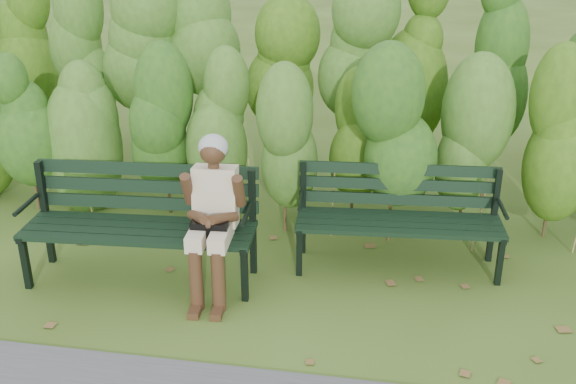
# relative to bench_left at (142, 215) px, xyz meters

# --- Properties ---
(ground) EXTENTS (80.00, 80.00, 0.00)m
(ground) POSITION_rel_bench_left_xyz_m (1.17, -0.15, -0.55)
(ground) COLOR #364915
(hedge_band) EXTENTS (11.04, 1.67, 2.42)m
(hedge_band) POSITION_rel_bench_left_xyz_m (1.17, 1.71, 0.71)
(hedge_band) COLOR #47381E
(hedge_band) RESTS_ON ground
(leaf_litter) EXTENTS (5.47, 2.28, 0.01)m
(leaf_litter) POSITION_rel_bench_left_xyz_m (0.72, -0.30, -0.54)
(leaf_litter) COLOR brown
(leaf_litter) RESTS_ON ground
(bench_left) EXTENTS (1.89, 0.72, 0.93)m
(bench_left) POSITION_rel_bench_left_xyz_m (0.00, 0.00, 0.00)
(bench_left) COLOR black
(bench_left) RESTS_ON ground
(bench_right) EXTENTS (1.74, 0.68, 0.85)m
(bench_right) POSITION_rel_bench_left_xyz_m (2.05, 0.55, -0.05)
(bench_right) COLOR black
(bench_right) RESTS_ON ground
(seated_woman) EXTENTS (0.50, 0.73, 1.27)m
(seated_woman) POSITION_rel_bench_left_xyz_m (0.64, -0.15, 0.18)
(seated_woman) COLOR beige
(seated_woman) RESTS_ON ground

